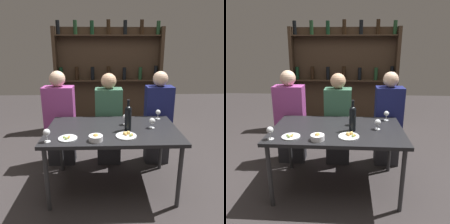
{
  "view_description": "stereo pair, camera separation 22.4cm",
  "coord_description": "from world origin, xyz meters",
  "views": [
    {
      "loc": [
        -0.08,
        -2.2,
        1.58
      ],
      "look_at": [
        0.0,
        0.13,
        0.87
      ],
      "focal_mm": 35.0,
      "sensor_mm": 36.0,
      "label": 1
    },
    {
      "loc": [
        0.14,
        -2.2,
        1.58
      ],
      "look_at": [
        0.0,
        0.13,
        0.87
      ],
      "focal_mm": 35.0,
      "sensor_mm": 36.0,
      "label": 2
    }
  ],
  "objects": [
    {
      "name": "ground_plane",
      "position": [
        0.0,
        0.0,
        0.0
      ],
      "size": [
        10.0,
        10.0,
        0.0
      ],
      "primitive_type": "plane",
      "color": "#332D2D"
    },
    {
      "name": "dining_table",
      "position": [
        0.0,
        0.0,
        0.66
      ],
      "size": [
        1.41,
        0.85,
        0.72
      ],
      "color": "black",
      "rests_on": "ground_plane"
    },
    {
      "name": "wine_rack_wall",
      "position": [
        0.0,
        2.0,
        1.04
      ],
      "size": [
        2.02,
        0.21,
        2.02
      ],
      "color": "#38281C",
      "rests_on": "ground_plane"
    },
    {
      "name": "wine_bottle",
      "position": [
        0.16,
        -0.04,
        0.87
      ],
      "size": [
        0.07,
        0.07,
        0.33
      ],
      "color": "black",
      "rests_on": "dining_table"
    },
    {
      "name": "wine_glass_0",
      "position": [
        0.57,
        0.31,
        0.8
      ],
      "size": [
        0.06,
        0.06,
        0.12
      ],
      "color": "silver",
      "rests_on": "dining_table"
    },
    {
      "name": "wine_glass_1",
      "position": [
        0.15,
        0.12,
        0.8
      ],
      "size": [
        0.07,
        0.07,
        0.12
      ],
      "color": "silver",
      "rests_on": "dining_table"
    },
    {
      "name": "wine_glass_2",
      "position": [
        0.43,
        0.01,
        0.8
      ],
      "size": [
        0.07,
        0.07,
        0.11
      ],
      "color": "silver",
      "rests_on": "dining_table"
    },
    {
      "name": "wine_glass_3",
      "position": [
        -0.62,
        -0.31,
        0.81
      ],
      "size": [
        0.07,
        0.07,
        0.13
      ],
      "color": "silver",
      "rests_on": "dining_table"
    },
    {
      "name": "food_plate_0",
      "position": [
        -0.44,
        -0.26,
        0.73
      ],
      "size": [
        0.18,
        0.18,
        0.04
      ],
      "color": "silver",
      "rests_on": "dining_table"
    },
    {
      "name": "food_plate_1",
      "position": [
        0.13,
        -0.21,
        0.73
      ],
      "size": [
        0.21,
        0.21,
        0.04
      ],
      "color": "silver",
      "rests_on": "dining_table"
    },
    {
      "name": "snack_bowl",
      "position": [
        -0.17,
        -0.31,
        0.75
      ],
      "size": [
        0.13,
        0.13,
        0.07
      ],
      "color": "white",
      "rests_on": "dining_table"
    },
    {
      "name": "seated_person_left",
      "position": [
        -0.68,
        0.58,
        0.61
      ],
      "size": [
        0.39,
        0.22,
        1.28
      ],
      "color": "#26262B",
      "rests_on": "ground_plane"
    },
    {
      "name": "seated_person_center",
      "position": [
        -0.03,
        0.58,
        0.59
      ],
      "size": [
        0.35,
        0.22,
        1.25
      ],
      "color": "#26262B",
      "rests_on": "ground_plane"
    },
    {
      "name": "seated_person_right",
      "position": [
        0.64,
        0.58,
        0.6
      ],
      "size": [
        0.35,
        0.22,
        1.27
      ],
      "color": "#26262B",
      "rests_on": "ground_plane"
    }
  ]
}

